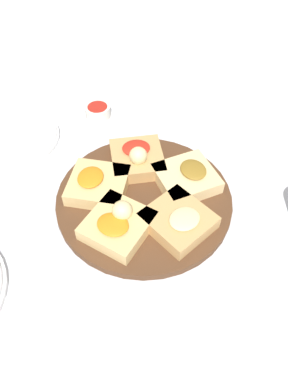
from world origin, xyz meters
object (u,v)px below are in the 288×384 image
(serving_board, at_px, (144,199))
(dipping_bowl, at_px, (98,111))
(plate_right, at_px, (15,137))
(napkin_stack, at_px, (261,132))

(serving_board, height_order, dipping_bowl, dipping_bowl)
(dipping_bowl, bearing_deg, plate_right, 127.44)
(plate_right, distance_m, napkin_stack, 0.58)
(plate_right, height_order, dipping_bowl, dipping_bowl)
(serving_board, bearing_deg, plate_right, 69.72)
(napkin_stack, xyz_separation_m, dipping_bowl, (-0.01, 0.40, 0.01))
(napkin_stack, relative_size, dipping_bowl, 1.76)
(serving_board, relative_size, napkin_stack, 3.17)
(plate_right, distance_m, dipping_bowl, 0.21)
(serving_board, bearing_deg, napkin_stack, -41.17)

